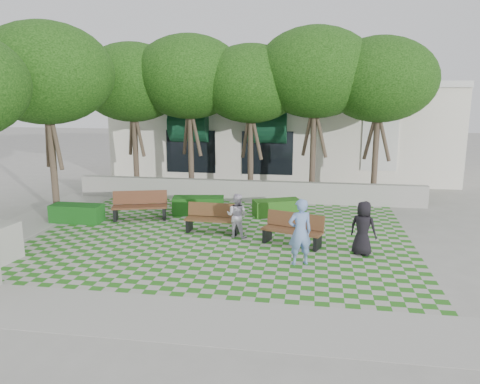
% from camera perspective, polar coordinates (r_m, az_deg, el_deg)
% --- Properties ---
extents(ground, '(90.00, 90.00, 0.00)m').
position_cam_1_polar(ground, '(14.43, -2.93, -6.61)').
color(ground, gray).
rests_on(ground, ground).
extents(lawn, '(12.00, 12.00, 0.00)m').
position_cam_1_polar(lawn, '(15.36, -2.15, -5.42)').
color(lawn, '#2B721E').
rests_on(lawn, ground).
extents(sidewalk_south, '(16.00, 2.00, 0.01)m').
position_cam_1_polar(sidewalk_south, '(10.23, -8.63, -14.85)').
color(sidewalk_south, '#9E9B93').
rests_on(sidewalk_south, ground).
extents(sidewalk_west, '(2.00, 12.00, 0.01)m').
position_cam_1_polar(sidewalk_west, '(18.15, -25.09, -3.83)').
color(sidewalk_west, '#9E9B93').
rests_on(sidewalk_west, ground).
extents(retaining_wall, '(15.00, 0.36, 0.90)m').
position_cam_1_polar(retaining_wall, '(20.21, 0.73, 0.15)').
color(retaining_wall, '#9E9B93').
rests_on(retaining_wall, ground).
extents(bench_east, '(1.96, 1.20, 0.98)m').
position_cam_1_polar(bench_east, '(14.50, 6.45, -4.63)').
color(bench_east, '#51311C').
rests_on(bench_east, ground).
extents(bench_mid, '(1.86, 0.68, 0.96)m').
position_cam_1_polar(bench_mid, '(15.73, -3.30, -3.27)').
color(bench_mid, '#4F331B').
rests_on(bench_mid, ground).
extents(bench_west, '(2.09, 1.17, 1.04)m').
position_cam_1_polar(bench_west, '(17.66, -12.10, -1.69)').
color(bench_west, '#512D1B').
rests_on(bench_west, ground).
extents(hedge_midright, '(1.90, 1.35, 0.62)m').
position_cam_1_polar(hedge_midright, '(17.88, 4.50, -1.92)').
color(hedge_midright, '#205215').
rests_on(hedge_midright, ground).
extents(hedge_midleft, '(2.04, 1.08, 0.68)m').
position_cam_1_polar(hedge_midleft, '(18.10, -5.09, -1.66)').
color(hedge_midleft, '#134512').
rests_on(hedge_midleft, ground).
extents(hedge_west, '(1.85, 0.75, 0.65)m').
position_cam_1_polar(hedge_west, '(17.95, -19.27, -2.47)').
color(hedge_west, '#134816').
rests_on(hedge_west, ground).
extents(person_blue, '(0.79, 0.66, 1.84)m').
position_cam_1_polar(person_blue, '(12.77, 7.33, -4.85)').
color(person_blue, '#6D8DC8').
rests_on(person_blue, ground).
extents(person_dark, '(0.92, 0.79, 1.59)m').
position_cam_1_polar(person_dark, '(13.91, 14.77, -4.29)').
color(person_dark, black).
rests_on(person_dark, ground).
extents(person_white, '(0.81, 0.69, 1.45)m').
position_cam_1_polar(person_white, '(15.09, -0.39, -2.88)').
color(person_white, silver).
rests_on(person_white, ground).
extents(tree_row, '(17.70, 13.40, 7.41)m').
position_cam_1_polar(tree_row, '(19.90, -4.81, 13.63)').
color(tree_row, '#47382B').
rests_on(tree_row, ground).
extents(building, '(18.00, 8.92, 5.15)m').
position_cam_1_polar(building, '(27.59, 5.11, 7.63)').
color(building, silver).
rests_on(building, ground).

